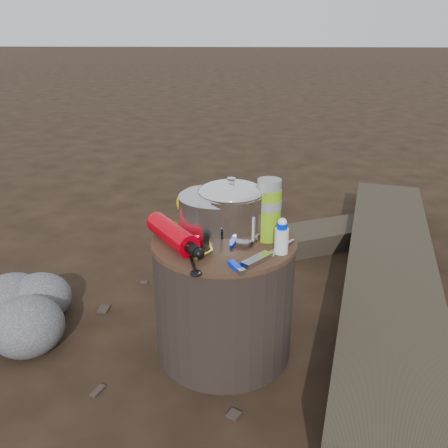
{
  "coord_description": "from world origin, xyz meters",
  "views": [
    {
      "loc": [
        0.07,
        -1.37,
        1.05
      ],
      "look_at": [
        0.0,
        0.0,
        0.48
      ],
      "focal_mm": 37.66,
      "sensor_mm": 36.0,
      "label": 1
    }
  ],
  "objects_px": {
    "stump": "(224,297)",
    "fuel_bottle": "(173,234)",
    "log_main": "(389,277)",
    "thermos": "(268,210)",
    "camping_pot": "(231,213)",
    "travel_mug": "(257,207)"
  },
  "relations": [
    {
      "from": "stump",
      "to": "thermos",
      "type": "bearing_deg",
      "value": 5.95
    },
    {
      "from": "log_main",
      "to": "stump",
      "type": "bearing_deg",
      "value": -134.95
    },
    {
      "from": "stump",
      "to": "camping_pot",
      "type": "distance_m",
      "value": 0.31
    },
    {
      "from": "thermos",
      "to": "travel_mug",
      "type": "distance_m",
      "value": 0.14
    },
    {
      "from": "fuel_bottle",
      "to": "travel_mug",
      "type": "relative_size",
      "value": 2.49
    },
    {
      "from": "log_main",
      "to": "thermos",
      "type": "bearing_deg",
      "value": -129.83
    },
    {
      "from": "stump",
      "to": "thermos",
      "type": "relative_size",
      "value": 2.36
    },
    {
      "from": "camping_pot",
      "to": "log_main",
      "type": "bearing_deg",
      "value": 32.85
    },
    {
      "from": "camping_pot",
      "to": "fuel_bottle",
      "type": "height_order",
      "value": "camping_pot"
    },
    {
      "from": "thermos",
      "to": "log_main",
      "type": "bearing_deg",
      "value": 36.04
    },
    {
      "from": "stump",
      "to": "log_main",
      "type": "xyz_separation_m",
      "value": [
        0.67,
        0.4,
        -0.13
      ]
    },
    {
      "from": "stump",
      "to": "travel_mug",
      "type": "bearing_deg",
      "value": 54.29
    },
    {
      "from": "stump",
      "to": "fuel_bottle",
      "type": "distance_m",
      "value": 0.3
    },
    {
      "from": "thermos",
      "to": "travel_mug",
      "type": "relative_size",
      "value": 1.65
    },
    {
      "from": "stump",
      "to": "log_main",
      "type": "height_order",
      "value": "stump"
    },
    {
      "from": "log_main",
      "to": "fuel_bottle",
      "type": "distance_m",
      "value": 1.02
    },
    {
      "from": "log_main",
      "to": "camping_pot",
      "type": "height_order",
      "value": "camping_pot"
    },
    {
      "from": "stump",
      "to": "camping_pot",
      "type": "xyz_separation_m",
      "value": [
        0.02,
        -0.02,
        0.31
      ]
    },
    {
      "from": "camping_pot",
      "to": "thermos",
      "type": "xyz_separation_m",
      "value": [
        0.12,
        0.03,
        -0.0
      ]
    },
    {
      "from": "fuel_bottle",
      "to": "stump",
      "type": "bearing_deg",
      "value": -18.8
    },
    {
      "from": "fuel_bottle",
      "to": "thermos",
      "type": "height_order",
      "value": "thermos"
    },
    {
      "from": "camping_pot",
      "to": "fuel_bottle",
      "type": "bearing_deg",
      "value": -170.42
    }
  ]
}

